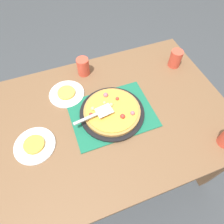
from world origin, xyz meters
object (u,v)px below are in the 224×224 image
(served_slice_right, at_px, (66,93))
(served_slice_left, at_px, (34,144))
(plate_far_right, at_px, (67,94))
(plate_near_left, at_px, (35,145))
(pizza_server, at_px, (96,114))
(pizza_pan, at_px, (112,113))
(pizza, at_px, (112,111))
(cup_near, at_px, (83,67))
(cup_far, at_px, (175,59))

(served_slice_right, bearing_deg, served_slice_left, 49.82)
(plate_far_right, distance_m, served_slice_left, 0.38)
(plate_near_left, bearing_deg, pizza_server, -174.67)
(plate_near_left, distance_m, plate_far_right, 0.38)
(pizza_server, bearing_deg, served_slice_left, 5.33)
(plate_near_left, relative_size, served_slice_left, 2.00)
(pizza_pan, relative_size, served_slice_left, 3.45)
(pizza_pan, bearing_deg, served_slice_right, -47.89)
(pizza, distance_m, cup_near, 0.39)
(pizza, xyz_separation_m, cup_far, (-0.55, -0.23, 0.03))
(pizza_pan, xyz_separation_m, served_slice_left, (0.46, 0.05, 0.01))
(plate_far_right, xyz_separation_m, cup_far, (-0.77, 0.00, 0.06))
(served_slice_right, height_order, pizza_server, pizza_server)
(plate_near_left, distance_m, pizza_server, 0.37)
(plate_far_right, height_order, served_slice_left, served_slice_left)
(pizza_pan, xyz_separation_m, plate_near_left, (0.46, 0.05, -0.01))
(served_slice_right, bearing_deg, cup_far, 179.68)
(plate_far_right, distance_m, cup_near, 0.22)
(plate_far_right, xyz_separation_m, served_slice_left, (0.24, 0.29, 0.01))
(served_slice_left, distance_m, pizza_server, 0.37)
(pizza, xyz_separation_m, plate_near_left, (0.46, 0.05, -0.03))
(pizza_pan, height_order, plate_far_right, pizza_pan)
(pizza, bearing_deg, pizza_pan, 76.84)
(pizza_server, bearing_deg, pizza, -171.47)
(served_slice_right, distance_m, cup_far, 0.77)
(plate_far_right, distance_m, cup_far, 0.77)
(plate_far_right, bearing_deg, cup_far, 179.68)
(plate_far_right, relative_size, served_slice_right, 2.00)
(served_slice_left, xyz_separation_m, served_slice_right, (-0.24, -0.29, 0.00))
(pizza_pan, relative_size, cup_far, 3.17)
(plate_near_left, bearing_deg, served_slice_right, -130.18)
(pizza, distance_m, served_slice_left, 0.46)
(cup_far, distance_m, pizza_server, 0.69)
(pizza, relative_size, served_slice_right, 3.00)
(pizza, bearing_deg, plate_near_left, 6.01)
(plate_far_right, bearing_deg, served_slice_right, 0.00)
(pizza_server, bearing_deg, cup_far, -159.02)
(plate_near_left, relative_size, pizza_server, 0.94)
(pizza, xyz_separation_m, pizza_server, (0.10, 0.01, 0.04))
(plate_far_right, xyz_separation_m, cup_near, (-0.16, -0.14, 0.06))
(cup_near, bearing_deg, cup_far, 166.59)
(cup_near, bearing_deg, served_slice_right, 42.44)
(plate_near_left, relative_size, cup_far, 1.83)
(pizza_server, bearing_deg, pizza_pan, -171.87)
(pizza, relative_size, cup_far, 2.75)
(pizza, distance_m, plate_far_right, 0.32)
(plate_near_left, distance_m, cup_far, 1.05)
(pizza, distance_m, served_slice_right, 0.32)
(plate_near_left, bearing_deg, pizza, -173.99)
(pizza_pan, bearing_deg, plate_near_left, 5.92)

